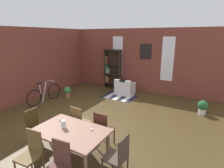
{
  "coord_description": "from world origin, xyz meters",
  "views": [
    {
      "loc": [
        3.03,
        -3.99,
        2.74
      ],
      "look_at": [
        0.03,
        1.37,
        1.05
      ],
      "focal_mm": 28.67,
      "sensor_mm": 36.0,
      "label": 1
    }
  ],
  "objects": [
    {
      "name": "dining_chair_near_left",
      "position": [
        0.17,
        -2.12,
        0.51
      ],
      "size": [
        0.43,
        0.43,
        0.95
      ],
      "color": "brown",
      "rests_on": "ground"
    },
    {
      "name": "potted_plant_by_shelf",
      "position": [
        2.96,
        2.73,
        0.29
      ],
      "size": [
        0.35,
        0.35,
        0.51
      ],
      "color": "silver",
      "rests_on": "ground"
    },
    {
      "name": "window_pane_1",
      "position": [
        1.28,
        4.32,
        1.68
      ],
      "size": [
        0.55,
        0.02,
        1.99
      ],
      "primitive_type": "cube",
      "color": "white"
    },
    {
      "name": "armchair_white",
      "position": [
        -0.42,
        3.43,
        0.28
      ],
      "size": [
        0.84,
        0.84,
        0.75
      ],
      "color": "silver",
      "rests_on": "ground"
    },
    {
      "name": "potted_plant_corner",
      "position": [
        -2.52,
        1.78,
        0.26
      ],
      "size": [
        0.31,
        0.31,
        0.48
      ],
      "color": "#9E6042",
      "rests_on": "ground"
    },
    {
      "name": "bicycle_second",
      "position": [
        -2.94,
        0.85,
        0.34
      ],
      "size": [
        0.44,
        1.72,
        0.89
      ],
      "color": "black",
      "rests_on": "ground"
    },
    {
      "name": "ground_plane",
      "position": [
        0.0,
        0.0,
        0.0
      ],
      "size": [
        11.25,
        11.25,
        0.0
      ],
      "primitive_type": "plane",
      "color": "#46361A"
    },
    {
      "name": "striped_rug",
      "position": [
        -0.49,
        2.99,
        0.0
      ],
      "size": [
        1.51,
        1.07,
        0.01
      ],
      "color": "#1E1E33",
      "rests_on": "ground"
    },
    {
      "name": "tealight_candle_0",
      "position": [
        0.0,
        -1.16,
        0.76
      ],
      "size": [
        0.04,
        0.04,
        0.05
      ],
      "primitive_type": "cylinder",
      "color": "silver",
      "rests_on": "dining_table"
    },
    {
      "name": "left_wall_brick",
      "position": [
        -3.7,
        0.0,
        1.53
      ],
      "size": [
        0.12,
        9.65,
        3.06
      ],
      "primitive_type": "cube",
      "color": "brown",
      "rests_on": "ground"
    },
    {
      "name": "dining_chair_head_right",
      "position": [
        1.72,
        -1.39,
        0.51
      ],
      "size": [
        0.43,
        0.43,
        0.95
      ],
      "color": "#423228",
      "rests_on": "ground"
    },
    {
      "name": "dining_chair_far_left",
      "position": [
        0.17,
        -0.64,
        0.51
      ],
      "size": [
        0.43,
        0.43,
        0.95
      ],
      "color": "brown",
      "rests_on": "ground"
    },
    {
      "name": "back_wall_brick",
      "position": [
        0.0,
        4.39,
        1.53
      ],
      "size": [
        8.29,
        0.12,
        3.06
      ],
      "primitive_type": "cube",
      "color": "brown",
      "rests_on": "ground"
    },
    {
      "name": "dining_chair_near_right",
      "position": [
        0.89,
        -2.12,
        0.51
      ],
      "size": [
        0.44,
        0.44,
        0.95
      ],
      "color": "#56302A",
      "rests_on": "ground"
    },
    {
      "name": "dining_table",
      "position": [
        0.54,
        -1.38,
        0.65
      ],
      "size": [
        1.62,
        1.03,
        0.73
      ],
      "color": "#8C624F",
      "rests_on": "ground"
    },
    {
      "name": "framed_picture",
      "position": [
        0.22,
        4.31,
        1.98
      ],
      "size": [
        0.56,
        0.03,
        0.72
      ],
      "primitive_type": "cube",
      "color": "black"
    },
    {
      "name": "window_pane_0",
      "position": [
        -1.28,
        4.32,
        1.68
      ],
      "size": [
        0.55,
        0.02,
        1.99
      ],
      "primitive_type": "cube",
      "color": "white"
    },
    {
      "name": "dining_chair_head_left",
      "position": [
        -0.65,
        -1.38,
        0.51
      ],
      "size": [
        0.4,
        0.4,
        0.95
      ],
      "color": "#3E2E13",
      "rests_on": "ground"
    },
    {
      "name": "dining_chair_far_right",
      "position": [
        0.9,
        -0.64,
        0.51
      ],
      "size": [
        0.41,
        0.41,
        0.95
      ],
      "color": "#422018",
      "rests_on": "ground"
    },
    {
      "name": "vase_on_table",
      "position": [
        0.34,
        -1.38,
        0.83
      ],
      "size": [
        0.11,
        0.11,
        0.18
      ],
      "primitive_type": "cylinder",
      "color": "silver",
      "rests_on": "dining_table"
    },
    {
      "name": "tealight_candle_1",
      "position": [
        0.94,
        -1.16,
        0.75
      ],
      "size": [
        0.04,
        0.04,
        0.04
      ],
      "primitive_type": "cylinder",
      "color": "silver",
      "rests_on": "dining_table"
    },
    {
      "name": "bookshelf_tall",
      "position": [
        -1.52,
        4.14,
        1.02
      ],
      "size": [
        0.9,
        0.31,
        2.02
      ],
      "color": "#2D2319",
      "rests_on": "ground"
    }
  ]
}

